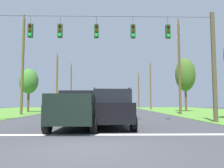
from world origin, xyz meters
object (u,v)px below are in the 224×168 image
pickup_truck (78,110)px  utility_pole_distant_left (71,86)px  overhead_signal_span (96,58)px  tree_roadside_far_right (185,75)px  utility_pole_far_right (151,85)px  utility_pole_distant_right (57,82)px  utility_pole_near_left (139,91)px  suv_black (110,108)px  distant_car_crossing_white (86,107)px  tree_roadside_left (29,81)px  utility_pole_mid_right (179,66)px  utility_pole_far_left (23,63)px

pickup_truck → utility_pole_distant_left: size_ratio=0.47×
overhead_signal_span → tree_roadside_far_right: (12.48, 18.16, 1.10)m
utility_pole_far_right → utility_pole_distant_right: bearing=-176.8°
pickup_truck → utility_pole_near_left: 48.18m
suv_black → distant_car_crossing_white: 15.45m
utility_pole_far_right → tree_roadside_left: utility_pole_far_right is taller
overhead_signal_span → utility_pole_far_right: (9.17, 28.17, 0.30)m
pickup_truck → tree_roadside_left: size_ratio=0.90×
utility_pole_far_right → utility_pole_distant_left: utility_pole_distant_left is taller
utility_pole_mid_right → tree_roadside_far_right: utility_pole_mid_right is taller
utility_pole_far_left → utility_pole_distant_left: (-0.07, 33.97, -0.00)m
pickup_truck → suv_black: bearing=13.9°
utility_pole_distant_left → tree_roadside_left: 27.20m
utility_pole_distant_right → suv_black: bearing=-72.4°
utility_pole_far_left → utility_pole_mid_right: bearing=2.1°
pickup_truck → tree_roadside_left: (-9.45, 19.99, 3.32)m
utility_pole_mid_right → tree_roadside_far_right: size_ratio=1.38×
utility_pole_far_left → tree_roadside_left: utility_pole_far_left is taller
utility_pole_far_right → utility_pole_distant_right: utility_pole_distant_right is taller
suv_black → tree_roadside_left: 22.74m
utility_pole_far_left → utility_pole_near_left: bearing=62.6°
suv_black → utility_pole_far_right: 32.53m
utility_pole_mid_right → utility_pole_near_left: utility_pole_mid_right is taller
utility_pole_near_left → utility_pole_distant_right: (-17.67, -16.38, 0.77)m
distant_car_crossing_white → utility_pole_far_left: 8.67m
pickup_truck → distant_car_crossing_white: pickup_truck is taller
distant_car_crossing_white → utility_pole_distant_right: bearing=114.5°
utility_pole_near_left → tree_roadside_far_right: bearing=-82.2°
overhead_signal_span → suv_black: 4.63m
distant_car_crossing_white → utility_pole_far_right: (10.98, 16.06, 3.88)m
distant_car_crossing_white → utility_pole_far_left: bearing=-159.8°
suv_black → tree_roadside_far_right: (11.55, 21.25, 4.42)m
pickup_truck → tree_roadside_far_right: (13.23, 21.67, 4.51)m
utility_pole_near_left → overhead_signal_span: bearing=-101.7°
suv_black → tree_roadside_far_right: size_ratio=0.61×
pickup_truck → distant_car_crossing_white: (-1.07, 15.62, -0.18)m
utility_pole_distant_left → pickup_truck: bearing=-80.5°
tree_roadside_left → overhead_signal_span: bearing=-58.2°
pickup_truck → tree_roadside_far_right: tree_roadside_far_right is taller
utility_pole_far_left → tree_roadside_left: (-1.63, 6.85, -1.35)m
utility_pole_mid_right → tree_roadside_left: size_ratio=1.82×
tree_roadside_left → utility_pole_mid_right: bearing=-17.9°
utility_pole_far_left → distant_car_crossing_white: bearing=20.2°
utility_pole_far_right → utility_pole_mid_right: bearing=-90.3°
pickup_truck → tree_roadside_left: tree_roadside_left is taller
overhead_signal_span → pickup_truck: 4.95m
utility_pole_distant_right → utility_pole_distant_left: bearing=89.9°
utility_pole_far_right → utility_pole_near_left: utility_pole_near_left is taller
utility_pole_far_left → tree_roadside_left: size_ratio=1.84×
utility_pole_far_right → utility_pole_far_left: (-17.74, -18.54, 0.96)m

